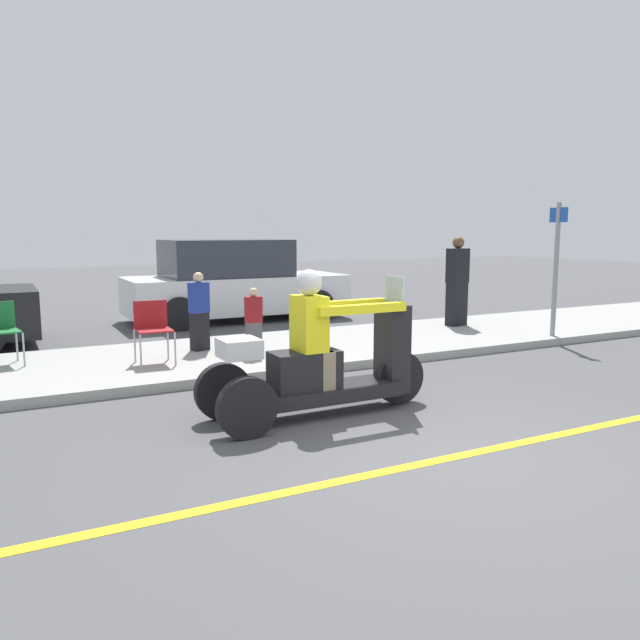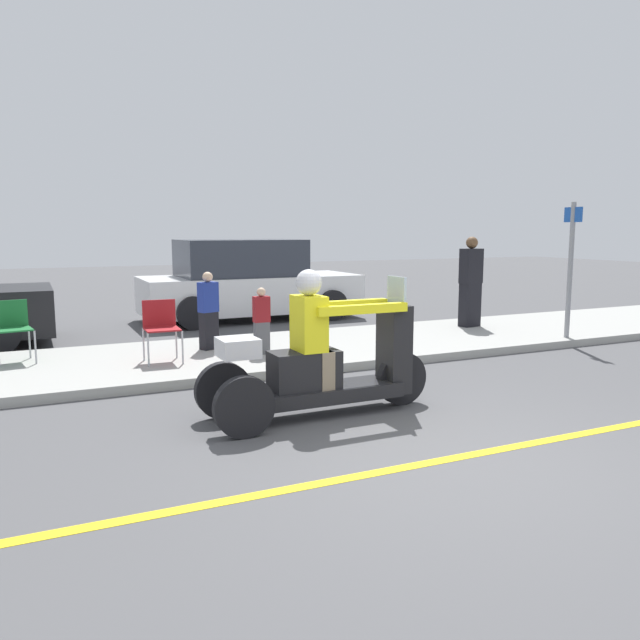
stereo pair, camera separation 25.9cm
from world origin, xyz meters
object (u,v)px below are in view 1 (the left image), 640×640
street_sign (556,264)px  spectator_by_tree (199,313)px  folding_chair_curbside (153,325)px  parked_car_lot_center (233,283)px  spectator_mid_group (254,323)px  motorcycle_trike (321,364)px  spectator_near_curb (457,283)px

street_sign → spectator_by_tree: bearing=165.2°
folding_chair_curbside → parked_car_lot_center: bearing=57.6°
spectator_mid_group → folding_chair_curbside: 1.39m
spectator_by_tree → street_sign: 5.85m
spectator_by_tree → folding_chair_curbside: bearing=-145.7°
motorcycle_trike → spectator_mid_group: 2.72m
motorcycle_trike → street_sign: size_ratio=1.12×
motorcycle_trike → spectator_mid_group: bearing=82.9°
spectator_mid_group → street_sign: 5.15m
spectator_mid_group → parked_car_lot_center: 4.41m
parked_car_lot_center → street_sign: bearing=-52.9°
spectator_near_curb → spectator_mid_group: (-4.34, -0.82, -0.33)m
spectator_by_tree → parked_car_lot_center: (1.80, 3.56, 0.11)m
spectator_mid_group → folding_chair_curbside: size_ratio=1.16×
spectator_near_curb → spectator_mid_group: size_ratio=1.72×
spectator_by_tree → parked_car_lot_center: bearing=63.1°
spectator_by_tree → street_sign: street_sign is taller
spectator_near_curb → street_sign: (0.70, -1.64, 0.41)m
street_sign → parked_car_lot_center: bearing=127.1°
spectator_near_curb → street_sign: 1.82m
folding_chair_curbside → parked_car_lot_center: 4.86m
folding_chair_curbside → street_sign: bearing=-8.3°
parked_car_lot_center → spectator_mid_group: bearing=-106.0°
folding_chair_curbside → street_sign: 6.53m
parked_car_lot_center → street_sign: size_ratio=2.05×
motorcycle_trike → folding_chair_curbside: 3.01m
motorcycle_trike → spectator_by_tree: bearing=94.2°
motorcycle_trike → parked_car_lot_center: size_ratio=0.55×
spectator_near_curb → spectator_by_tree: 4.93m
motorcycle_trike → spectator_near_curb: spectator_near_curb is taller
parked_car_lot_center → spectator_by_tree: bearing=-116.9°
spectator_mid_group → street_sign: (5.03, -0.81, 0.74)m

